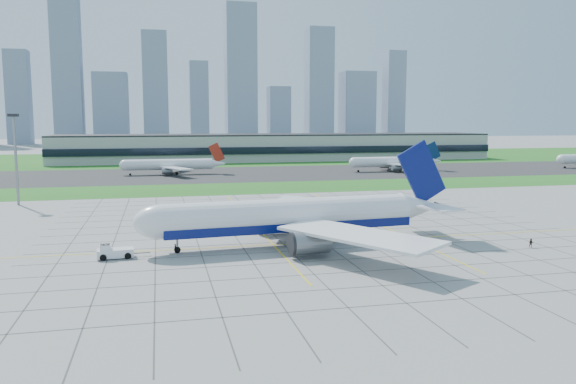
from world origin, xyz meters
The scene contains 14 objects.
ground centered at (0.00, 0.00, 0.00)m, with size 1400.00×1400.00×0.00m, color gray.
grass_median centered at (0.00, 90.00, 0.02)m, with size 700.00×35.00×0.04m, color #21611B.
asphalt_taxiway centered at (0.00, 145.00, 0.03)m, with size 700.00×75.00×0.04m, color #383838.
grass_far centered at (0.00, 255.00, 0.02)m, with size 700.00×145.00×0.04m, color #21611B.
apron_markings centered at (0.43, 11.09, 0.02)m, with size 120.00×130.00×0.03m.
terminal centered at (40.00, 229.87, 7.89)m, with size 260.00×43.00×15.80m.
light_mast centered at (-70.00, 65.00, 16.18)m, with size 2.50×2.50×25.60m.
city_skyline centered at (-8.71, 520.00, 59.09)m, with size 523.00×32.40×160.00m.
airliner centered at (-6.38, -2.87, 5.42)m, with size 62.95×63.56×19.81m.
pushback_tug centered at (-39.03, -6.18, 1.10)m, with size 9.01×3.56×2.48m.
crew_near centered at (-28.46, -4.23, 0.78)m, with size 0.57×0.37×1.56m, color black.
crew_far centered at (36.65, -15.31, 0.86)m, with size 0.84×0.65×1.72m, color black.
distant_jet_1 centered at (-25.83, 148.08, 4.49)m, with size 43.69×42.66×14.08m.
distant_jet_2 centered at (77.31, 141.30, 4.49)m, with size 44.00×42.66×14.08m.
Camera 1 is at (-30.99, -105.37, 23.55)m, focal length 35.00 mm.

